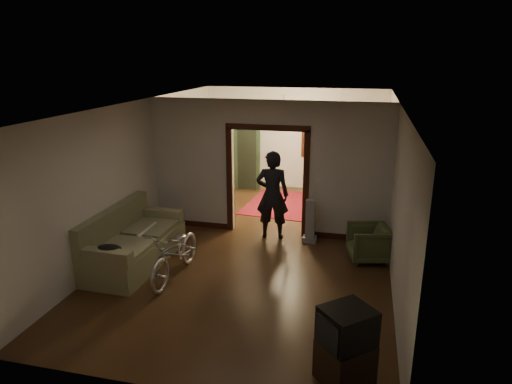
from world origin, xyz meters
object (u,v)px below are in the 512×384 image
(desk, at_px, (333,182))
(sofa, at_px, (134,237))
(armchair, at_px, (369,243))
(bicycle, at_px, (176,253))
(locker, at_px, (242,153))
(person, at_px, (272,195))

(desk, bearing_deg, sofa, -136.61)
(armchair, bearing_deg, bicycle, -78.47)
(locker, bearing_deg, desk, -15.83)
(armchair, relative_size, locker, 0.37)
(armchair, height_order, person, person)
(person, xyz_separation_m, desk, (0.99, 3.25, -0.55))
(armchair, relative_size, desk, 0.73)
(armchair, xyz_separation_m, person, (-1.95, 0.65, 0.59))
(sofa, relative_size, armchair, 3.06)
(bicycle, bearing_deg, armchair, 26.72)
(locker, bearing_deg, bicycle, -97.20)
(locker, distance_m, desk, 2.66)
(sofa, bearing_deg, person, 41.24)
(bicycle, bearing_deg, sofa, 163.61)
(person, height_order, locker, locker)
(sofa, distance_m, locker, 5.35)
(person, bearing_deg, bicycle, 55.64)
(person, bearing_deg, sofa, 35.72)
(sofa, bearing_deg, desk, 59.41)
(bicycle, distance_m, locker, 5.64)
(sofa, distance_m, desk, 5.97)
(bicycle, height_order, desk, bicycle)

